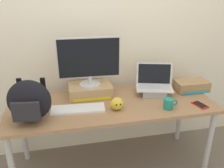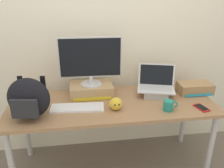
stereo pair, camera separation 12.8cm
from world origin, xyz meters
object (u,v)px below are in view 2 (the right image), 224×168
at_px(external_keyboard, 77,108).
at_px(open_laptop, 156,89).
at_px(plush_toy, 116,104).
at_px(desktop_monitor, 90,60).
at_px(messenger_backpack, 29,98).
at_px(coffee_mug, 169,105).
at_px(cell_phone, 201,108).
at_px(toner_box_cyan, 195,88).
at_px(toner_box_yellow, 91,90).

bearing_deg(external_keyboard, open_laptop, 17.54).
bearing_deg(plush_toy, external_keyboard, 170.61).
xyz_separation_m(desktop_monitor, messenger_backpack, (-0.50, -0.34, -0.18)).
relative_size(messenger_backpack, coffee_mug, 2.81).
relative_size(desktop_monitor, external_keyboard, 1.25).
relative_size(external_keyboard, plush_toy, 4.25).
distance_m(cell_phone, toner_box_cyan, 0.32).
distance_m(open_laptop, toner_box_cyan, 0.39).
bearing_deg(toner_box_yellow, open_laptop, -8.23).
xyz_separation_m(plush_toy, toner_box_cyan, (0.81, 0.23, -0.00)).
distance_m(desktop_monitor, cell_phone, 1.05).
bearing_deg(cell_phone, external_keyboard, 157.13).
height_order(toner_box_yellow, plush_toy, toner_box_yellow).
bearing_deg(plush_toy, coffee_mug, -9.54).
relative_size(toner_box_yellow, plush_toy, 3.73).
xyz_separation_m(desktop_monitor, coffee_mug, (0.62, -0.39, -0.30)).
distance_m(plush_toy, toner_box_cyan, 0.84).
bearing_deg(cell_phone, desktop_monitor, 140.95).
distance_m(coffee_mug, cell_phone, 0.30).
distance_m(messenger_backpack, plush_toy, 0.70).
relative_size(plush_toy, toner_box_cyan, 0.33).
height_order(toner_box_yellow, open_laptop, open_laptop).
bearing_deg(coffee_mug, cell_phone, -1.83).
xyz_separation_m(messenger_backpack, cell_phone, (1.42, -0.06, -0.16)).
relative_size(messenger_backpack, cell_phone, 2.28).
bearing_deg(cell_phone, toner_box_cyan, 59.38).
relative_size(toner_box_yellow, toner_box_cyan, 1.25).
xyz_separation_m(messenger_backpack, plush_toy, (0.69, 0.03, -0.11)).
distance_m(external_keyboard, messenger_backpack, 0.40).
relative_size(open_laptop, toner_box_cyan, 1.21).
height_order(desktop_monitor, plush_toy, desktop_monitor).
relative_size(toner_box_yellow, cell_phone, 2.59).
bearing_deg(toner_box_yellow, desktop_monitor, -92.95).
height_order(toner_box_yellow, external_keyboard, toner_box_yellow).
bearing_deg(plush_toy, desktop_monitor, 120.52).
distance_m(coffee_mug, plush_toy, 0.44).
height_order(desktop_monitor, external_keyboard, desktop_monitor).
height_order(toner_box_yellow, messenger_backpack, messenger_backpack).
height_order(toner_box_yellow, coffee_mug, toner_box_yellow).
distance_m(desktop_monitor, messenger_backpack, 0.63).
height_order(open_laptop, plush_toy, open_laptop).
bearing_deg(desktop_monitor, cell_phone, -21.36).
xyz_separation_m(open_laptop, messenger_backpack, (-1.11, -0.26, 0.10)).
distance_m(coffee_mug, toner_box_cyan, 0.48).
bearing_deg(open_laptop, toner_box_yellow, -172.71).
bearing_deg(external_keyboard, plush_toy, -5.18).
bearing_deg(desktop_monitor, messenger_backpack, -143.46).
height_order(desktop_monitor, cell_phone, desktop_monitor).
relative_size(desktop_monitor, plush_toy, 5.32).
distance_m(desktop_monitor, open_laptop, 0.68).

